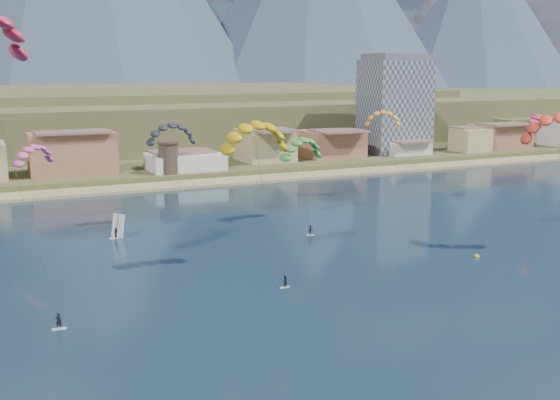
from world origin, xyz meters
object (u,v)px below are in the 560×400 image
object	(u,v)px
windsurfer	(117,231)
kitesurfer_green	(302,146)
apartment_tower	(395,104)
buoy	(477,256)
kitesurfer_orange	(560,124)
kitesurfer_yellow	(256,132)
watchtower	(168,157)

from	to	relation	value
windsurfer	kitesurfer_green	bearing A→B (deg)	-1.96
apartment_tower	buoy	distance (m)	120.44
kitesurfer_orange	kitesurfer_yellow	bearing A→B (deg)	169.34
kitesurfer_yellow	watchtower	bearing A→B (deg)	83.49
apartment_tower	kitesurfer_yellow	bearing A→B (deg)	-132.55
kitesurfer_orange	kitesurfer_green	size ratio (longest dim) A/B	1.33
kitesurfer_orange	apartment_tower	bearing A→B (deg)	69.19
kitesurfer_orange	windsurfer	size ratio (longest dim) A/B	5.83
apartment_tower	kitesurfer_yellow	size ratio (longest dim) A/B	1.37
kitesurfer_green	windsurfer	world-z (taller)	kitesurfer_green
windsurfer	buoy	world-z (taller)	windsurfer
kitesurfer_orange	windsurfer	distance (m)	76.56
buoy	kitesurfer_yellow	bearing A→B (deg)	166.73
apartment_tower	kitesurfer_orange	bearing A→B (deg)	-110.81
apartment_tower	watchtower	size ratio (longest dim) A/B	3.72
apartment_tower	windsurfer	size ratio (longest dim) A/B	7.47
buoy	apartment_tower	bearing A→B (deg)	62.51
windsurfer	buoy	xyz separation A→B (m)	(49.66, -36.07, -1.22)
kitesurfer_yellow	kitesurfer_green	world-z (taller)	kitesurfer_yellow
buoy	kitesurfer_green	bearing A→B (deg)	111.84
kitesurfer_green	windsurfer	xyz separation A→B (m)	(-35.69, 1.22, -13.50)
watchtower	kitesurfer_orange	bearing A→B (deg)	-66.97
kitesurfer_orange	kitesurfer_green	bearing A→B (deg)	128.31
kitesurfer_yellow	windsurfer	distance (m)	37.09
kitesurfer_yellow	kitesurfer_orange	bearing A→B (deg)	-10.66
watchtower	kitesurfer_yellow	xyz separation A→B (m)	(-9.54, -83.54, 14.16)
kitesurfer_green	apartment_tower	bearing A→B (deg)	45.77
apartment_tower	kitesurfer_orange	world-z (taller)	apartment_tower
kitesurfer_yellow	buoy	distance (m)	40.93
apartment_tower	kitesurfer_yellow	distance (m)	132.43
watchtower	kitesurfer_green	world-z (taller)	kitesurfer_green
apartment_tower	watchtower	distance (m)	82.02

